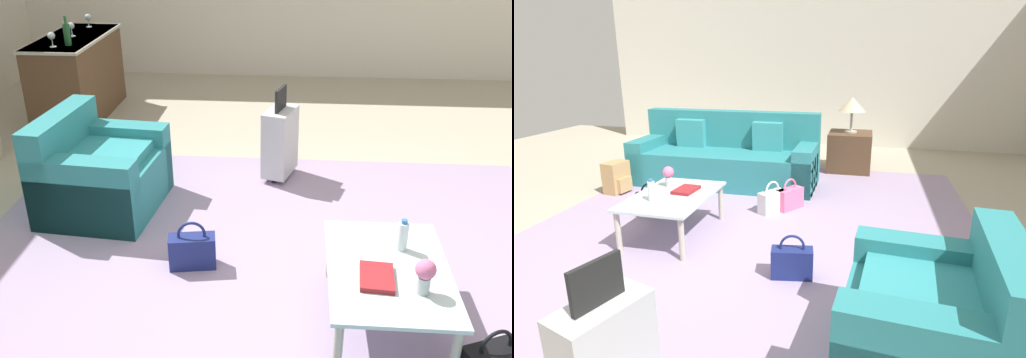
# 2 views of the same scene
# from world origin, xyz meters

# --- Properties ---
(ground_plane) EXTENTS (12.00, 12.00, 0.00)m
(ground_plane) POSITION_xyz_m (0.00, 0.00, 0.00)
(ground_plane) COLOR #A89E89
(wall_left) EXTENTS (0.12, 8.00, 3.10)m
(wall_left) POSITION_xyz_m (-5.06, 0.00, 1.55)
(wall_left) COLOR beige
(wall_left) RESTS_ON ground
(area_rug) EXTENTS (5.20, 4.40, 0.01)m
(area_rug) POSITION_xyz_m (-0.60, 0.20, 0.00)
(area_rug) COLOR #9984A3
(area_rug) RESTS_ON ground
(couch) EXTENTS (0.89, 2.46, 0.95)m
(couch) POSITION_xyz_m (-2.20, -0.60, 0.31)
(couch) COLOR teal
(couch) RESTS_ON ground
(armchair) EXTENTS (1.04, 0.93, 0.80)m
(armchair) POSITION_xyz_m (0.91, 1.66, 0.29)
(armchair) COLOR teal
(armchair) RESTS_ON ground
(coffee_table) EXTENTS (1.02, 0.70, 0.41)m
(coffee_table) POSITION_xyz_m (-0.40, -0.50, 0.36)
(coffee_table) COLOR silver
(coffee_table) RESTS_ON ground
(water_bottle) EXTENTS (0.06, 0.06, 0.20)m
(water_bottle) POSITION_xyz_m (-0.20, -0.60, 0.50)
(water_bottle) COLOR silver
(water_bottle) RESTS_ON coffee_table
(coffee_table_book) EXTENTS (0.28, 0.21, 0.03)m
(coffee_table_book) POSITION_xyz_m (-0.52, -0.42, 0.42)
(coffee_table_book) COLOR maroon
(coffee_table_book) RESTS_ON coffee_table
(flower_vase) EXTENTS (0.11, 0.11, 0.21)m
(flower_vase) POSITION_xyz_m (-0.62, -0.65, 0.53)
(flower_vase) COLOR #B2B7BC
(flower_vase) RESTS_ON coffee_table
(side_table) EXTENTS (0.63, 0.63, 0.58)m
(side_table) POSITION_xyz_m (-3.20, 1.00, 0.29)
(side_table) COLOR #513823
(side_table) RESTS_ON ground
(table_lamp) EXTENTS (0.39, 0.39, 0.52)m
(table_lamp) POSITION_xyz_m (-3.20, 1.00, 0.99)
(table_lamp) COLOR #ADA899
(table_lamp) RESTS_ON side_table
(handbag_white) EXTENTS (0.34, 0.29, 0.36)m
(handbag_white) POSITION_xyz_m (-1.20, 0.27, 0.13)
(handbag_white) COLOR white
(handbag_white) RESTS_ON ground
(handbag_black) EXTENTS (0.25, 0.35, 0.36)m
(handbag_black) POSITION_xyz_m (-0.83, -1.00, 0.13)
(handbag_black) COLOR black
(handbag_black) RESTS_ON ground
(handbag_pink) EXTENTS (0.35, 0.29, 0.36)m
(handbag_pink) POSITION_xyz_m (-1.34, 0.44, 0.13)
(handbag_pink) COLOR pink
(handbag_pink) RESTS_ON ground
(handbag_navy) EXTENTS (0.19, 0.34, 0.36)m
(handbag_navy) POSITION_xyz_m (0.11, 0.74, 0.13)
(handbag_navy) COLOR navy
(handbag_navy) RESTS_ON ground
(backpack_tan) EXTENTS (0.33, 0.29, 0.40)m
(backpack_tan) POSITION_xyz_m (-1.40, -1.79, 0.19)
(backpack_tan) COLOR tan
(backpack_tan) RESTS_ON ground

